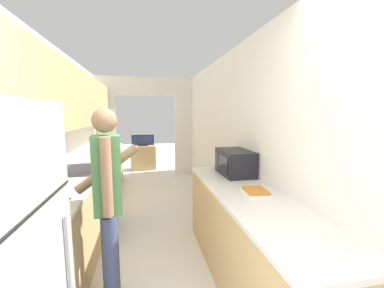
{
  "coord_description": "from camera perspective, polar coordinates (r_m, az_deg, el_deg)",
  "views": [
    {
      "loc": [
        -0.04,
        -0.49,
        1.61
      ],
      "look_at": [
        0.67,
        3.03,
        1.14
      ],
      "focal_mm": 22.0,
      "sensor_mm": 36.0,
      "label": 1
    }
  ],
  "objects": [
    {
      "name": "person",
      "position": [
        2.05,
        -19.57,
        -13.68
      ],
      "size": [
        0.53,
        0.4,
        1.65
      ],
      "rotation": [
        0.0,
        0.0,
        1.69
      ],
      "color": "#384266",
      "rests_on": "ground_plane"
    },
    {
      "name": "book_stack",
      "position": [
        2.22,
        15.19,
        -11.2
      ],
      "size": [
        0.22,
        0.26,
        0.05
      ],
      "color": "white",
      "rests_on": "counter_right"
    },
    {
      "name": "microwave",
      "position": [
        2.84,
        10.29,
        -4.37
      ],
      "size": [
        0.33,
        0.54,
        0.29
      ],
      "color": "black",
      "rests_on": "counter_right"
    },
    {
      "name": "counter_right",
      "position": [
        2.42,
        13.57,
        -21.62
      ],
      "size": [
        0.62,
        2.26,
        0.89
      ],
      "color": "tan",
      "rests_on": "ground_plane"
    },
    {
      "name": "range_oven",
      "position": [
        3.5,
        -25.12,
        -12.63
      ],
      "size": [
        0.66,
        0.79,
        1.03
      ],
      "color": "black",
      "rests_on": "ground_plane"
    },
    {
      "name": "tv_cabinet",
      "position": [
        6.94,
        -11.72,
        -3.19
      ],
      "size": [
        0.7,
        0.42,
        0.69
      ],
      "color": "tan",
      "rests_on": "ground_plane"
    },
    {
      "name": "wall_far_with_doorway",
      "position": [
        6.04,
        -11.15,
        5.55
      ],
      "size": [
        2.76,
        0.06,
        2.5
      ],
      "color": "silver",
      "rests_on": "ground_plane"
    },
    {
      "name": "television",
      "position": [
        6.83,
        -11.83,
        0.85
      ],
      "size": [
        0.62,
        0.16,
        0.31
      ],
      "color": "black",
      "rests_on": "tv_cabinet"
    },
    {
      "name": "wall_right",
      "position": [
        2.96,
        13.69,
        0.22
      ],
      "size": [
        0.06,
        7.92,
        2.5
      ],
      "color": "silver",
      "rests_on": "ground_plane"
    },
    {
      "name": "wall_left",
      "position": [
        3.33,
        -30.5,
        4.83
      ],
      "size": [
        0.38,
        7.92,
        2.5
      ],
      "color": "silver",
      "rests_on": "ground_plane"
    },
    {
      "name": "counter_left",
      "position": [
        4.05,
        -23.26,
        -9.87
      ],
      "size": [
        0.62,
        4.31,
        0.89
      ],
      "color": "tan",
      "rests_on": "ground_plane"
    }
  ]
}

